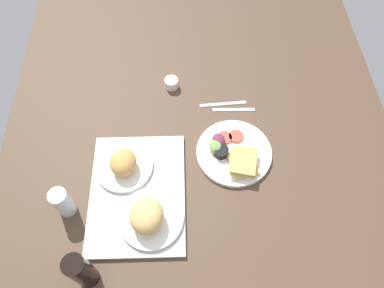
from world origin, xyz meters
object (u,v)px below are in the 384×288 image
object	(u,v)px
serving_tray	(138,193)
plate_with_salad	(233,153)
bread_plate_far	(123,164)
fork	(234,109)
drinking_glass	(63,202)
knife	(223,104)
soda_bottle	(82,271)
espresso_cup	(172,83)
bread_plate_near	(148,217)

from	to	relation	value
serving_tray	plate_with_salad	world-z (taller)	plate_with_salad
bread_plate_far	fork	size ratio (longest dim) A/B	1.23
drinking_glass	fork	size ratio (longest dim) A/B	0.76
bread_plate_far	drinking_glass	xyz separation A→B (cm)	(-14.17, 18.87, 1.82)
drinking_glass	bread_plate_far	bearing A→B (deg)	-53.09
plate_with_salad	knife	distance (cm)	23.76
bread_plate_far	soda_bottle	size ratio (longest dim) A/B	1.07
plate_with_salad	espresso_cup	world-z (taller)	plate_with_salad
soda_bottle	fork	world-z (taller)	soda_bottle
plate_with_salad	knife	size ratio (longest dim) A/B	1.48
soda_bottle	espresso_cup	world-z (taller)	soda_bottle
plate_with_salad	soda_bottle	world-z (taller)	soda_bottle
plate_with_salad	drinking_glass	distance (cm)	61.65
plate_with_salad	drinking_glass	bearing A→B (deg)	107.45
plate_with_salad	soda_bottle	distance (cm)	64.74
bread_plate_near	fork	size ratio (longest dim) A/B	1.27
serving_tray	soda_bottle	size ratio (longest dim) A/B	2.31
soda_bottle	knife	size ratio (longest dim) A/B	1.03
bread_plate_near	soda_bottle	distance (cm)	25.51
bread_plate_near	knife	world-z (taller)	bread_plate_near
serving_tray	espresso_cup	distance (cm)	49.43
serving_tray	fork	xyz separation A→B (cm)	(34.49, -37.40, -0.55)
bread_plate_far	fork	bearing A→B (deg)	-59.42
fork	bread_plate_far	bearing A→B (deg)	32.69
bread_plate_far	knife	xyz separation A→B (cm)	(27.92, -38.18, -4.42)
fork	knife	size ratio (longest dim) A/B	0.89
serving_tray	bread_plate_near	bearing A→B (deg)	-157.44
bread_plate_near	fork	xyz separation A→B (cm)	(44.97, -33.05, -5.33)
serving_tray	drinking_glass	bearing A→B (deg)	101.02
espresso_cup	fork	size ratio (longest dim) A/B	0.33
plate_with_salad	drinking_glass	xyz separation A→B (cm)	(-18.43, 58.64, 4.75)
soda_bottle	knife	world-z (taller)	soda_bottle
serving_tray	fork	distance (cm)	50.88
drinking_glass	espresso_cup	size ratio (longest dim) A/B	2.31
bread_plate_near	espresso_cup	xyz separation A→B (cm)	(58.22, -8.44, -3.58)
serving_tray	espresso_cup	xyz separation A→B (cm)	(47.73, -12.79, 1.20)
plate_with_salad	serving_tray	bearing A→B (deg)	111.56
serving_tray	soda_bottle	xyz separation A→B (cm)	(-27.44, 14.25, 8.94)
soda_bottle	drinking_glass	bearing A→B (deg)	22.37
plate_with_salad	espresso_cup	xyz separation A→B (cm)	(33.91, 22.20, 0.27)
fork	soda_bottle	bearing A→B (deg)	52.28
bread_plate_near	knife	bearing A→B (deg)	-31.20
bread_plate_far	drinking_glass	bearing A→B (deg)	126.91
espresso_cup	fork	world-z (taller)	espresso_cup
bread_plate_far	serving_tray	bearing A→B (deg)	-153.44
bread_plate_near	soda_bottle	world-z (taller)	soda_bottle
bread_plate_near	serving_tray	bearing A→B (deg)	22.56
bread_plate_far	knife	size ratio (longest dim) A/B	1.10
soda_bottle	fork	bearing A→B (deg)	-39.83
bread_plate_near	drinking_glass	bearing A→B (deg)	78.14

